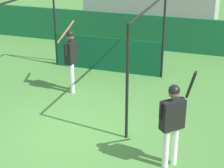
# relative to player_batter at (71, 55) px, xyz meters

# --- Properties ---
(ground_plane) EXTENTS (60.00, 60.00, 0.00)m
(ground_plane) POSITION_rel_player_batter_xyz_m (1.00, -2.39, -1.18)
(ground_plane) COLOR #477F38
(outfield_wall) EXTENTS (24.00, 0.12, 1.41)m
(outfield_wall) POSITION_rel_player_batter_xyz_m (1.00, 4.96, -0.47)
(outfield_wall) COLOR #196038
(outfield_wall) RESTS_ON ground
(bleacher_section) EXTENTS (5.40, 3.20, 3.09)m
(bleacher_section) POSITION_rel_player_batter_xyz_m (1.00, 6.62, 0.36)
(bleacher_section) COLOR #9E9E99
(bleacher_section) RESTS_ON ground
(batting_cage) EXTENTS (3.94, 4.19, 2.79)m
(batting_cage) POSITION_rel_player_batter_xyz_m (0.42, 1.25, 0.03)
(batting_cage) COLOR black
(batting_cage) RESTS_ON ground
(player_batter) EXTENTS (0.56, 0.91, 2.06)m
(player_batter) POSITION_rel_player_batter_xyz_m (0.00, 0.00, 0.00)
(player_batter) COLOR white
(player_batter) RESTS_ON ground
(player_waiting) EXTENTS (0.68, 0.81, 2.17)m
(player_waiting) POSITION_rel_player_batter_xyz_m (3.55, -2.90, -0.04)
(player_waiting) COLOR white
(player_waiting) RESTS_ON ground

